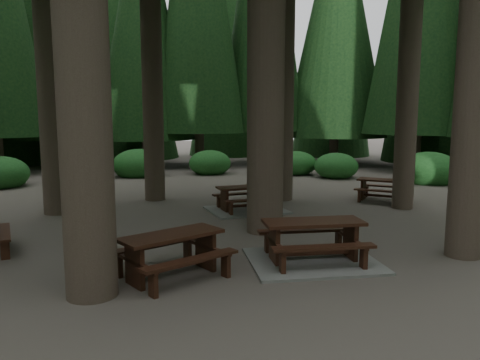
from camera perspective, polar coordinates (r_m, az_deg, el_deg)
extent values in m
plane|color=#574D47|center=(10.63, -0.86, -6.77)|extent=(80.00, 80.00, 0.00)
cube|color=gray|center=(8.86, 8.83, -9.72)|extent=(2.44, 2.07, 0.05)
cube|color=#33190F|center=(8.66, 8.93, -5.10)|extent=(1.86, 0.83, 0.06)
cube|color=#33190F|center=(9.29, 7.74, -6.10)|extent=(1.83, 0.37, 0.05)
cube|color=#33190F|center=(8.18, 10.20, -8.09)|extent=(1.83, 0.37, 0.05)
cube|color=#33190F|center=(8.57, 4.21, -7.88)|extent=(0.12, 0.56, 0.73)
cube|color=#33190F|center=(8.55, 4.22, -7.49)|extent=(0.18, 1.46, 0.06)
cube|color=#33190F|center=(9.00, 13.31, -7.30)|extent=(0.12, 0.56, 0.73)
cube|color=#33190F|center=(8.99, 13.33, -6.93)|extent=(0.18, 1.46, 0.06)
cube|color=#33190F|center=(8.81, 8.85, -8.75)|extent=(1.51, 0.18, 0.08)
cube|color=#33190F|center=(10.46, -26.81, -5.69)|extent=(0.59, 1.56, 0.04)
cube|color=gray|center=(13.29, 0.78, -3.68)|extent=(2.29, 1.98, 0.05)
cube|color=#33190F|center=(13.18, 0.79, -0.88)|extent=(1.70, 0.84, 0.05)
cube|color=#33190F|center=(13.72, -0.03, -1.68)|extent=(1.65, 0.43, 0.05)
cube|color=#33190F|center=(12.72, 1.66, -2.45)|extent=(1.65, 0.43, 0.05)
cube|color=#33190F|center=(13.02, -1.91, -2.58)|extent=(0.14, 0.50, 0.65)
cube|color=#33190F|center=(13.01, -1.91, -2.34)|extent=(0.24, 1.31, 0.05)
cube|color=#33190F|center=(13.48, 3.38, -2.22)|extent=(0.14, 0.50, 0.65)
cube|color=#33190F|center=(13.47, 3.38, -2.00)|extent=(0.24, 1.31, 0.05)
cube|color=#33190F|center=(13.27, 0.78, -3.09)|extent=(1.36, 0.25, 0.07)
cube|color=#33190F|center=(15.41, 17.16, -0.03)|extent=(1.61, 1.50, 0.05)
cube|color=#33190F|center=(15.96, 17.46, -0.74)|extent=(1.36, 1.20, 0.04)
cube|color=#33190F|center=(14.93, 16.75, -1.29)|extent=(1.36, 1.20, 0.04)
cube|color=#33190F|center=(15.58, 14.81, -1.14)|extent=(0.37, 0.42, 0.64)
cube|color=#33190F|center=(15.57, 14.81, -0.94)|extent=(0.88, 1.02, 0.05)
cube|color=#33190F|center=(15.36, 19.44, -1.45)|extent=(0.37, 0.42, 0.64)
cube|color=#33190F|center=(15.35, 19.45, -1.26)|extent=(0.88, 1.02, 0.05)
cube|color=#33190F|center=(15.48, 17.08, -1.88)|extent=(1.06, 0.91, 0.07)
cube|color=#33190F|center=(7.88, -8.34, -6.68)|extent=(1.84, 1.39, 0.06)
cube|color=#33190F|center=(8.43, -10.38, -7.78)|extent=(1.64, 1.00, 0.05)
cube|color=#33190F|center=(7.50, -5.94, -9.69)|extent=(1.64, 1.00, 0.05)
cube|color=#33190F|center=(7.66, -12.73, -10.13)|extent=(0.31, 0.50, 0.69)
cube|color=#33190F|center=(7.64, -12.74, -9.72)|extent=(0.71, 1.27, 0.06)
cube|color=#33190F|center=(8.35, -4.22, -8.44)|extent=(0.31, 0.50, 0.69)
cube|color=#33190F|center=(8.33, -4.23, -8.06)|extent=(0.71, 1.27, 0.06)
cube|color=#33190F|center=(8.03, -8.26, -10.45)|extent=(1.31, 0.73, 0.08)
ellipsoid|color=#1F5D22|center=(20.29, 22.03, 0.83)|extent=(2.42, 2.42, 1.49)
ellipsoid|color=#1F5D22|center=(20.74, 11.63, 1.38)|extent=(1.90, 1.90, 1.17)
ellipsoid|color=#1F5D22|center=(21.62, 6.89, 1.74)|extent=(1.84, 1.84, 1.13)
ellipsoid|color=#1F5D22|center=(21.70, -3.69, 1.81)|extent=(1.95, 1.95, 1.20)
ellipsoid|color=#1F5D22|center=(21.39, -12.26, 1.56)|extent=(2.31, 2.31, 1.42)
ellipsoid|color=#1F5D22|center=(20.84, -18.17, 1.18)|extent=(1.93, 1.93, 1.19)
ellipsoid|color=#1F5D22|center=(19.89, -27.26, 0.39)|extent=(2.15, 2.15, 1.32)
cone|color=black|center=(27.44, 11.80, 19.38)|extent=(5.73, 5.73, 13.48)
cone|color=black|center=(25.96, -11.74, 19.27)|extent=(5.17, 5.17, 12.91)
cone|color=black|center=(27.68, -23.09, 18.55)|extent=(5.82, 5.82, 13.26)
cone|color=black|center=(33.27, 11.35, 19.56)|extent=(5.26, 5.26, 19.02)
cone|color=black|center=(32.74, -1.51, 17.34)|extent=(5.34, 5.34, 16.14)
cone|color=black|center=(31.45, -14.05, 18.16)|extent=(6.57, 6.57, 16.86)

